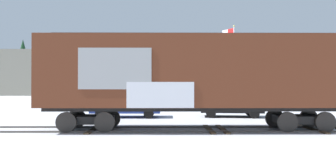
{
  "coord_description": "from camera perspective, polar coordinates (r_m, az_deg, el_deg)",
  "views": [
    {
      "loc": [
        -2.92,
        -12.88,
        2.04
      ],
      "look_at": [
        -2.68,
        2.99,
        2.2
      ],
      "focal_mm": 29.23,
      "sensor_mm": 36.0,
      "label": 1
    }
  ],
  "objects": [
    {
      "name": "ground_plane",
      "position": [
        13.36,
        11.93,
        -9.34
      ],
      "size": [
        260.0,
        260.0,
        0.0
      ],
      "primitive_type": "plane",
      "color": "#B2B5BC"
    },
    {
      "name": "track",
      "position": [
        13.11,
        5.22,
        -9.35
      ],
      "size": [
        60.01,
        2.7,
        0.08
      ],
      "color": "#4C4742",
      "rests_on": "ground_plane"
    },
    {
      "name": "freight_car",
      "position": [
        12.97,
        5.52,
        2.11
      ],
      "size": [
        14.05,
        2.84,
        4.56
      ],
      "color": "#5B2B19",
      "rests_on": "ground_plane"
    },
    {
      "name": "flagpole",
      "position": [
        27.79,
        13.13,
        6.0
      ],
      "size": [
        0.98,
        1.37,
        8.05
      ],
      "color": "silver",
      "rests_on": "ground_plane"
    },
    {
      "name": "hillside",
      "position": [
        80.67,
        1.23,
        1.72
      ],
      "size": [
        158.85,
        39.22,
        15.39
      ],
      "color": "gray",
      "rests_on": "ground_plane"
    },
    {
      "name": "parked_car_blue",
      "position": [
        18.56,
        -8.93,
        -4.26
      ],
      "size": [
        4.56,
        1.97,
        1.71
      ],
      "color": "navy",
      "rests_on": "ground_plane"
    },
    {
      "name": "parked_car_black",
      "position": [
        19.02,
        12.81,
        -4.26
      ],
      "size": [
        4.24,
        2.26,
        1.58
      ],
      "color": "black",
      "rests_on": "ground_plane"
    }
  ]
}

